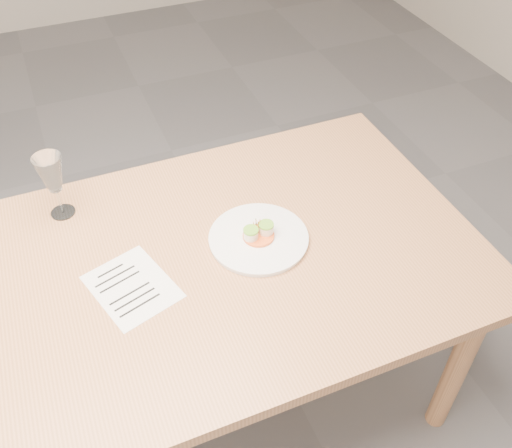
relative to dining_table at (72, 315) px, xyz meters
name	(u,v)px	position (x,y,z in m)	size (l,w,h in m)	color
ground	(114,431)	(0.00, 0.00, -0.68)	(7.00, 7.00, 0.00)	slate
dining_table	(72,315)	(0.00, 0.00, 0.00)	(2.40, 1.00, 0.75)	tan
dinner_plate	(259,238)	(0.57, 0.01, 0.08)	(0.30, 0.30, 0.08)	white
recipe_sheet	(132,287)	(0.17, -0.02, 0.07)	(0.26, 0.30, 0.00)	white
wine_glass_2	(51,175)	(0.05, 0.36, 0.22)	(0.09, 0.09, 0.22)	white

